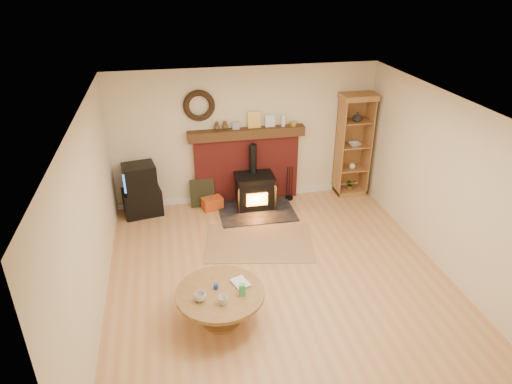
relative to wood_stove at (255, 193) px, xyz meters
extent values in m
plane|color=tan|center=(-0.08, -2.27, -0.33)|extent=(5.50, 5.50, 0.00)
cube|color=beige|center=(-0.08, 0.48, 0.97)|extent=(5.00, 0.02, 2.60)
cube|color=beige|center=(-0.08, -5.02, 0.97)|extent=(5.00, 0.02, 2.60)
cube|color=beige|center=(-2.58, -2.27, 0.97)|extent=(0.02, 5.50, 2.60)
cube|color=beige|center=(2.42, -2.27, 0.97)|extent=(0.02, 5.50, 2.60)
cube|color=white|center=(-0.08, -2.27, 2.27)|extent=(5.00, 5.50, 0.02)
cube|color=white|center=(-0.08, 0.46, -0.27)|extent=(5.00, 0.04, 0.12)
torus|color=black|center=(-0.93, 0.42, 1.62)|extent=(0.57, 0.11, 0.57)
cube|color=maroon|center=(-0.08, 0.41, 0.32)|extent=(2.00, 0.15, 1.30)
cube|color=#382412|center=(-0.08, 0.37, 1.06)|extent=(2.20, 0.22, 0.18)
cube|color=#999999|center=(-0.28, 0.38, 1.22)|extent=(0.13, 0.05, 0.14)
cube|color=gold|center=(0.07, 0.40, 1.30)|extent=(0.24, 0.06, 0.30)
cube|color=white|center=(0.37, 0.40, 1.26)|extent=(0.18, 0.05, 0.22)
cylinder|color=white|center=(0.62, 0.38, 1.26)|extent=(0.08, 0.08, 0.22)
cylinder|color=gold|center=(0.82, 0.38, 1.19)|extent=(0.14, 0.14, 0.07)
cube|color=black|center=(0.00, -0.17, -0.31)|extent=(1.40, 1.00, 0.03)
cube|color=black|center=(0.00, 0.03, 0.01)|extent=(0.66, 0.47, 0.61)
cube|color=black|center=(0.00, 0.03, 0.33)|extent=(0.72, 0.52, 0.04)
cylinder|color=black|center=(0.00, 0.18, 0.63)|extent=(0.14, 0.14, 0.56)
cube|color=orange|center=(0.00, -0.21, -0.03)|extent=(0.39, 0.02, 0.24)
cube|color=black|center=(-0.30, -0.15, -0.02)|extent=(0.16, 0.21, 0.49)
cube|color=black|center=(0.30, -0.15, -0.02)|extent=(0.16, 0.21, 0.49)
cube|color=brown|center=(-0.17, -1.21, -0.32)|extent=(1.98, 1.53, 0.01)
cube|color=black|center=(-2.09, 0.20, -0.08)|extent=(0.75, 0.59, 0.50)
cube|color=black|center=(-2.09, 0.20, 0.42)|extent=(0.64, 0.57, 0.50)
cube|color=blue|center=(-2.14, -0.04, 0.44)|extent=(0.44, 0.10, 0.36)
cube|color=brown|center=(2.02, 0.26, -0.28)|extent=(0.60, 0.44, 0.10)
cube|color=brown|center=(2.02, 0.47, 0.68)|extent=(0.60, 0.02, 1.91)
cube|color=brown|center=(1.73, 0.26, 0.68)|extent=(0.02, 0.44, 1.91)
cube|color=brown|center=(2.31, 0.26, 0.68)|extent=(0.02, 0.44, 1.91)
cube|color=brown|center=(2.02, 0.26, 1.68)|extent=(0.66, 0.48, 0.10)
cube|color=brown|center=(2.02, 0.26, 0.22)|extent=(0.56, 0.40, 0.02)
cube|color=brown|center=(2.02, 0.26, 0.71)|extent=(0.56, 0.40, 0.02)
cube|color=brown|center=(2.02, 0.26, 1.20)|extent=(0.56, 0.40, 0.02)
imported|color=white|center=(2.02, 0.21, 1.30)|extent=(0.18, 0.18, 0.19)
imported|color=white|center=(2.02, 0.21, 0.75)|extent=(0.24, 0.24, 0.06)
sphere|color=white|center=(2.02, 0.21, 0.29)|extent=(0.12, 0.12, 0.12)
imported|color=#43B464|center=(2.02, 0.21, -0.11)|extent=(0.21, 0.18, 0.23)
cube|color=#C17822|center=(-0.80, 0.13, -0.21)|extent=(0.43, 0.33, 0.24)
cube|color=black|center=(-0.97, 0.28, -0.05)|extent=(0.46, 0.12, 0.55)
cylinder|color=black|center=(0.74, 0.23, -0.31)|extent=(0.16, 0.16, 0.04)
cylinder|color=black|center=(0.69, 0.23, 0.02)|extent=(0.02, 0.02, 0.70)
cylinder|color=black|center=(0.74, 0.23, 0.02)|extent=(0.02, 0.02, 0.70)
cylinder|color=black|center=(0.79, 0.23, 0.02)|extent=(0.02, 0.02, 0.70)
cylinder|color=brown|center=(-1.04, -2.96, -0.31)|extent=(0.50, 0.50, 0.03)
cylinder|color=brown|center=(-1.04, -2.96, -0.10)|extent=(0.18, 0.18, 0.41)
cylinder|color=brown|center=(-1.04, -2.96, 0.13)|extent=(1.14, 1.14, 0.05)
imported|color=white|center=(-1.30, -3.08, 0.21)|extent=(0.14, 0.14, 0.11)
imported|color=white|center=(-1.04, -3.19, 0.21)|extent=(0.11, 0.11, 0.11)
imported|color=#4C331E|center=(-0.85, -2.88, 0.17)|extent=(0.19, 0.26, 0.02)
cylinder|color=#17349A|center=(-1.09, -2.89, 0.19)|extent=(0.06, 0.06, 0.07)
cube|color=#43B464|center=(-0.78, -3.07, 0.24)|extent=(0.07, 0.07, 0.16)
camera|label=1|loc=(-1.51, -7.57, 3.89)|focal=32.00mm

